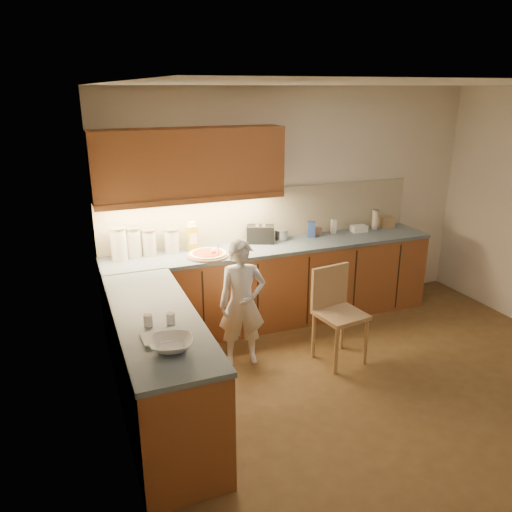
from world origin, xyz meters
name	(u,v)px	position (x,y,z in m)	size (l,w,h in m)	color
room	(406,208)	(0.00, 0.00, 1.68)	(4.54, 4.50, 2.62)	brown
l_counter	(243,306)	(-0.92, 1.25, 0.46)	(3.77, 2.62, 0.92)	brown
backsplash	(265,214)	(-0.38, 1.99, 1.21)	(3.75, 0.02, 0.58)	#BAB090
upper_cabinets	(190,164)	(-1.27, 1.82, 1.85)	(1.95, 0.36, 0.73)	brown
pizza_on_board	(208,254)	(-1.18, 1.60, 0.94)	(0.44, 0.44, 0.18)	#AA8155
child	(242,303)	(-1.03, 0.97, 0.62)	(0.45, 0.30, 1.24)	silver
wooden_chair	(336,307)	(-0.15, 0.71, 0.55)	(0.48, 0.48, 0.94)	tan
mixing_bowl	(171,344)	(-1.95, -0.17, 0.96)	(0.29, 0.29, 0.07)	white
canister_a	(119,244)	(-2.04, 1.82, 1.09)	(0.17, 0.17, 0.34)	silver
canister_b	(133,242)	(-1.89, 1.88, 1.08)	(0.18, 0.18, 0.31)	silver
canister_c	(149,242)	(-1.73, 1.85, 1.06)	(0.15, 0.15, 0.28)	beige
canister_d	(172,240)	(-1.49, 1.86, 1.05)	(0.16, 0.16, 0.26)	silver
oil_jug	(192,237)	(-1.27, 1.85, 1.06)	(0.12, 0.10, 0.32)	gold
toaster	(260,234)	(-0.49, 1.85, 1.02)	(0.35, 0.28, 0.20)	black
steel_pot	(281,235)	(-0.23, 1.86, 0.98)	(0.16, 0.16, 0.12)	silver
blue_box	(311,229)	(0.14, 1.83, 1.01)	(0.09, 0.06, 0.18)	#2F4A8E
card_box_a	(315,231)	(0.22, 1.88, 0.97)	(0.13, 0.10, 0.10)	#AC7C5C
white_bottle	(334,226)	(0.46, 1.88, 1.01)	(0.06, 0.06, 0.17)	silver
flat_pack	(359,229)	(0.79, 1.83, 0.96)	(0.18, 0.13, 0.07)	white
tall_jar	(375,219)	(1.02, 1.84, 1.05)	(0.08, 0.08, 0.25)	beige
card_box_b	(387,222)	(1.22, 1.87, 0.99)	(0.17, 0.13, 0.13)	#A48358
dough_cloth	(161,337)	(-1.99, 0.00, 0.93)	(0.26, 0.20, 0.02)	white
spice_jar_a	(148,320)	(-2.03, 0.23, 0.96)	(0.07, 0.07, 0.09)	white
spice_jar_b	(171,318)	(-1.87, 0.20, 0.96)	(0.06, 0.06, 0.08)	white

